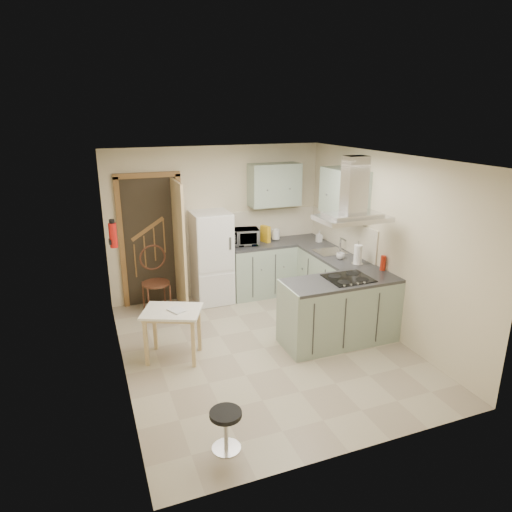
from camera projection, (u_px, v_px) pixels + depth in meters
name	position (u px, v px, depth m)	size (l,w,h in m)	color
floor	(264.00, 348.00, 6.10)	(4.20, 4.20, 0.00)	tan
ceiling	(266.00, 158.00, 5.33)	(4.20, 4.20, 0.00)	silver
back_wall	(217.00, 222.00, 7.58)	(3.60, 3.60, 0.00)	beige
left_wall	(116.00, 277.00, 5.10)	(4.20, 4.20, 0.00)	beige
right_wall	(385.00, 245.00, 6.33)	(4.20, 4.20, 0.00)	beige
doorway	(152.00, 241.00, 7.24)	(1.10, 0.12, 2.10)	brown
fridge	(212.00, 257.00, 7.40)	(0.60, 0.60, 1.50)	white
counter_back	(261.00, 269.00, 7.79)	(1.08, 0.60, 0.90)	#9EB2A0
counter_right	(323.00, 275.00, 7.47)	(0.60, 1.95, 0.90)	#9EB2A0
splashback	(271.00, 224.00, 7.93)	(1.68, 0.02, 0.50)	beige
wall_cabinet_back	(274.00, 185.00, 7.57)	(0.85, 0.35, 0.70)	#9EB2A0
wall_cabinet_right	(344.00, 193.00, 6.84)	(0.35, 0.90, 0.70)	#9EB2A0
peninsula	(340.00, 311.00, 6.15)	(1.55, 0.65, 0.90)	#9EB2A0
hob	(348.00, 278.00, 6.05)	(0.58, 0.50, 0.01)	black
extractor_hood	(352.00, 218.00, 5.80)	(0.90, 0.55, 0.10)	silver
sink	(330.00, 252.00, 7.18)	(0.45, 0.40, 0.01)	silver
fire_extinguisher	(113.00, 235.00, 5.84)	(0.10, 0.10, 0.32)	#B2140F
drop_leaf_table	(173.00, 334.00, 5.76)	(0.71, 0.53, 0.66)	#D6B283
bentwood_chair	(156.00, 283.00, 7.04)	(0.43, 0.43, 0.96)	#471B17
stool	(226.00, 430.00, 4.22)	(0.30, 0.30, 0.41)	black
microwave	(244.00, 237.00, 7.54)	(0.48, 0.33, 0.27)	black
kettle	(276.00, 234.00, 7.82)	(0.14, 0.14, 0.21)	white
cereal_box	(265.00, 234.00, 7.69)	(0.07, 0.19, 0.28)	gold
soap_bottle	(319.00, 236.00, 7.71)	(0.09, 0.09, 0.19)	#A9A7B3
paper_towel	(358.00, 254.00, 6.57)	(0.12, 0.12, 0.30)	white
cup	(341.00, 256.00, 6.82)	(0.12, 0.12, 0.10)	white
red_bottle	(383.00, 263.00, 6.34)	(0.07, 0.07, 0.21)	red
book	(171.00, 309.00, 5.57)	(0.16, 0.21, 0.10)	#A63741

